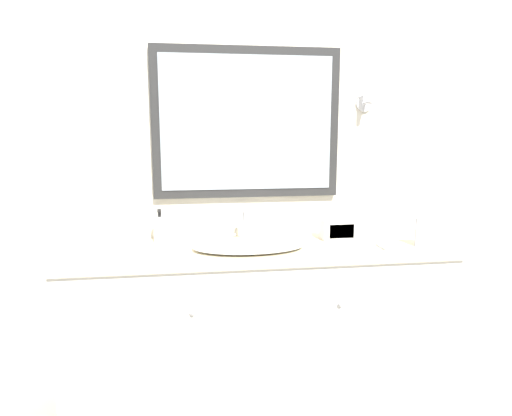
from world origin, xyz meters
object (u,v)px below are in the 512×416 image
(soap_bottle, at_px, (160,229))
(appliance_box, at_px, (339,229))
(picture_frame, at_px, (424,232))
(sink_basin, at_px, (249,245))

(soap_bottle, xyz_separation_m, appliance_box, (0.95, -0.07, -0.02))
(appliance_box, relative_size, picture_frame, 1.27)
(appliance_box, height_order, picture_frame, picture_frame)
(sink_basin, distance_m, soap_bottle, 0.49)
(appliance_box, distance_m, picture_frame, 0.43)
(soap_bottle, bearing_deg, picture_frame, -11.92)
(appliance_box, xyz_separation_m, picture_frame, (0.38, -0.21, 0.02))
(soap_bottle, bearing_deg, appliance_box, -4.32)
(sink_basin, xyz_separation_m, appliance_box, (0.51, 0.13, 0.04))
(soap_bottle, xyz_separation_m, picture_frame, (1.32, -0.28, 0.00))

